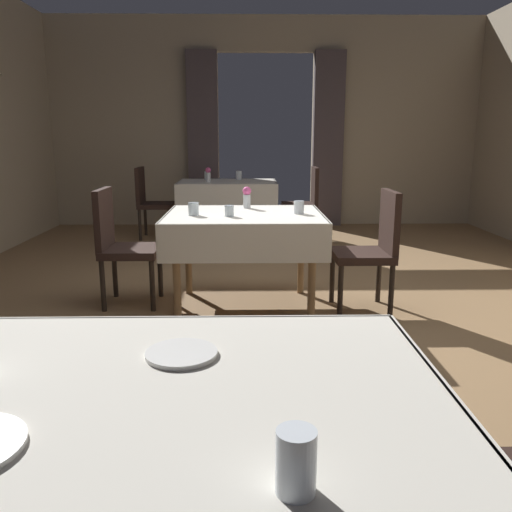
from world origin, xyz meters
The scene contains 18 objects.
ground centered at (0.00, 0.00, 0.00)m, with size 10.08×10.08×0.00m, color olive.
wall_back centered at (0.00, 4.18, 1.51)m, with size 6.40×0.27×3.00m.
dining_table_near centered at (-0.47, -2.71, 0.66)m, with size 1.33×1.05×0.75m.
dining_table_mid centered at (-0.31, 0.15, 0.65)m, with size 1.20×0.99×0.75m.
dining_table_far centered at (-0.53, 3.04, 0.65)m, with size 1.27×0.88×0.75m.
chair_mid_left centered at (-1.29, 0.26, 0.52)m, with size 0.44×0.44×0.93m.
chair_mid_right centered at (0.68, 0.08, 0.52)m, with size 0.44×0.44×0.93m.
chair_far_left centered at (-1.55, 3.07, 0.52)m, with size 0.44×0.44×0.93m.
chair_far_right centered at (0.49, 3.02, 0.52)m, with size 0.44×0.44×0.93m.
plate_near_b centered at (-0.47, -2.50, 0.76)m, with size 0.20×0.20×0.01m, color white.
glass_near_c centered at (-0.21, -3.07, 0.81)m, with size 0.07×0.07×0.11m, color silver.
flower_vase_mid centered at (-0.28, 0.46, 0.84)m, with size 0.07×0.07×0.18m.
glass_mid_b centered at (0.11, 0.13, 0.80)m, with size 0.08×0.08×0.10m, color silver.
glass_mid_c centered at (-0.41, 0.00, 0.79)m, with size 0.07×0.07×0.08m, color silver.
glass_mid_d centered at (-0.68, 0.06, 0.80)m, with size 0.08×0.08×0.10m, color silver.
flower_vase_far centered at (-0.77, 2.91, 0.85)m, with size 0.07×0.07×0.19m.
glass_far_b centered at (-0.39, 3.30, 0.81)m, with size 0.08×0.08×0.12m, color silver.
glass_far_c centered at (-0.81, 3.26, 0.81)m, with size 0.07×0.07×0.11m, color silver.
Camera 1 is at (-0.29, -3.83, 1.33)m, focal length 36.88 mm.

